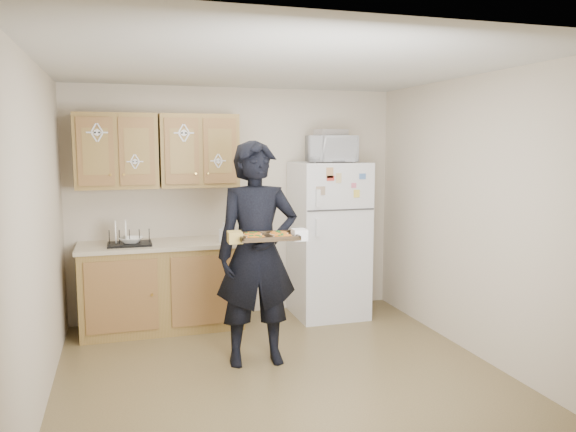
{
  "coord_description": "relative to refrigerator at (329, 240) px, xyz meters",
  "views": [
    {
      "loc": [
        -1.22,
        -4.27,
        1.9
      ],
      "look_at": [
        0.19,
        0.45,
        1.26
      ],
      "focal_mm": 35.0,
      "sensor_mm": 36.0,
      "label": 1
    }
  ],
  "objects": [
    {
      "name": "floor",
      "position": [
        -0.95,
        -1.43,
        -0.85
      ],
      "size": [
        3.6,
        3.6,
        0.0
      ],
      "primitive_type": "plane",
      "color": "brown",
      "rests_on": "ground"
    },
    {
      "name": "ceiling",
      "position": [
        -0.95,
        -1.43,
        1.65
      ],
      "size": [
        3.6,
        3.6,
        0.0
      ],
      "primitive_type": "plane",
      "color": "beige",
      "rests_on": "wall_back"
    },
    {
      "name": "wall_back",
      "position": [
        -0.95,
        0.37,
        0.4
      ],
      "size": [
        3.6,
        0.04,
        2.5
      ],
      "primitive_type": "cube",
      "color": "beige",
      "rests_on": "floor"
    },
    {
      "name": "wall_front",
      "position": [
        -0.95,
        -3.23,
        0.4
      ],
      "size": [
        3.6,
        0.04,
        2.5
      ],
      "primitive_type": "cube",
      "color": "beige",
      "rests_on": "floor"
    },
    {
      "name": "wall_left",
      "position": [
        -2.75,
        -1.43,
        0.4
      ],
      "size": [
        0.04,
        3.6,
        2.5
      ],
      "primitive_type": "cube",
      "color": "beige",
      "rests_on": "floor"
    },
    {
      "name": "wall_right",
      "position": [
        0.85,
        -1.43,
        0.4
      ],
      "size": [
        0.04,
        3.6,
        2.5
      ],
      "primitive_type": "cube",
      "color": "beige",
      "rests_on": "floor"
    },
    {
      "name": "refrigerator",
      "position": [
        0.0,
        0.0,
        0.0
      ],
      "size": [
        0.75,
        0.7,
        1.7
      ],
      "primitive_type": "cube",
      "color": "silver",
      "rests_on": "floor"
    },
    {
      "name": "base_cabinet",
      "position": [
        -1.8,
        0.05,
        -0.42
      ],
      "size": [
        1.6,
        0.6,
        0.86
      ],
      "primitive_type": "cube",
      "color": "olive",
      "rests_on": "floor"
    },
    {
      "name": "countertop",
      "position": [
        -1.8,
        0.05,
        0.03
      ],
      "size": [
        1.64,
        0.64,
        0.04
      ],
      "primitive_type": "cube",
      "color": "#B7A88D",
      "rests_on": "base_cabinet"
    },
    {
      "name": "upper_cab_left",
      "position": [
        -2.2,
        0.18,
        0.98
      ],
      "size": [
        0.8,
        0.33,
        0.75
      ],
      "primitive_type": "cube",
      "color": "olive",
      "rests_on": "wall_back"
    },
    {
      "name": "upper_cab_right",
      "position": [
        -1.38,
        0.18,
        0.98
      ],
      "size": [
        0.8,
        0.33,
        0.75
      ],
      "primitive_type": "cube",
      "color": "olive",
      "rests_on": "wall_back"
    },
    {
      "name": "cereal_box",
      "position": [
        0.52,
        0.24,
        -0.69
      ],
      "size": [
        0.2,
        0.07,
        0.32
      ],
      "primitive_type": "cube",
      "color": "#E0C04F",
      "rests_on": "floor"
    },
    {
      "name": "person",
      "position": [
        -1.07,
        -1.11,
        0.11
      ],
      "size": [
        0.73,
        0.5,
        1.93
      ],
      "primitive_type": "imported",
      "rotation": [
        0.0,
        0.0,
        -0.05
      ],
      "color": "black",
      "rests_on": "floor"
    },
    {
      "name": "baking_tray",
      "position": [
        -1.06,
        -1.41,
        0.31
      ],
      "size": [
        0.49,
        0.37,
        0.04
      ],
      "primitive_type": "cube",
      "rotation": [
        0.0,
        0.0,
        -0.05
      ],
      "color": "black",
      "rests_on": "person"
    },
    {
      "name": "pizza_front_left",
      "position": [
        -1.17,
        -1.48,
        0.32
      ],
      "size": [
        0.16,
        0.16,
        0.02
      ],
      "primitive_type": "cylinder",
      "color": "orange",
      "rests_on": "baking_tray"
    },
    {
      "name": "pizza_front_right",
      "position": [
        -0.95,
        -1.49,
        0.32
      ],
      "size": [
        0.16,
        0.16,
        0.02
      ],
      "primitive_type": "cylinder",
      "color": "orange",
      "rests_on": "baking_tray"
    },
    {
      "name": "pizza_back_left",
      "position": [
        -1.16,
        -1.33,
        0.32
      ],
      "size": [
        0.16,
        0.16,
        0.02
      ],
      "primitive_type": "cylinder",
      "color": "orange",
      "rests_on": "baking_tray"
    },
    {
      "name": "pizza_back_right",
      "position": [
        -0.95,
        -1.34,
        0.32
      ],
      "size": [
        0.16,
        0.16,
        0.02
      ],
      "primitive_type": "cylinder",
      "color": "orange",
      "rests_on": "baking_tray"
    },
    {
      "name": "microwave",
      "position": [
        0.0,
        -0.05,
        0.99
      ],
      "size": [
        0.56,
        0.42,
        0.29
      ],
      "primitive_type": "imported",
      "rotation": [
        0.0,
        0.0,
        -0.14
      ],
      "color": "silver",
      "rests_on": "refrigerator"
    },
    {
      "name": "foil_pan",
      "position": [
        0.01,
        -0.02,
        1.17
      ],
      "size": [
        0.33,
        0.25,
        0.07
      ],
      "primitive_type": "cube",
      "rotation": [
        0.0,
        0.0,
        0.11
      ],
      "color": "silver",
      "rests_on": "microwave"
    },
    {
      "name": "dish_rack",
      "position": [
        -2.11,
        0.0,
        0.13
      ],
      "size": [
        0.43,
        0.32,
        0.17
      ],
      "primitive_type": "cube",
      "rotation": [
        0.0,
        0.0,
        -0.01
      ],
      "color": "black",
      "rests_on": "countertop"
    },
    {
      "name": "bowl",
      "position": [
        -2.09,
        0.0,
        0.1
      ],
      "size": [
        0.28,
        0.28,
        0.06
      ],
      "primitive_type": "imported",
      "rotation": [
        0.0,
        0.0,
        -0.25
      ],
      "color": "white",
      "rests_on": "dish_rack"
    },
    {
      "name": "soap_bottle",
      "position": [
        -1.18,
        -0.09,
        0.15
      ],
      "size": [
        0.11,
        0.11,
        0.2
      ],
      "primitive_type": "imported",
      "rotation": [
        0.0,
        0.0,
        -0.31
      ],
      "color": "silver",
      "rests_on": "countertop"
    }
  ]
}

